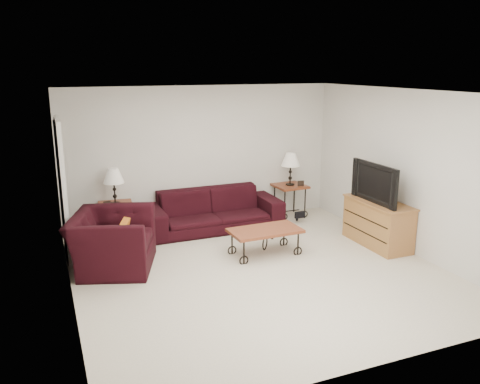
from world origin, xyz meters
The scene contains 20 objects.
ground centered at (0.00, 0.00, 0.00)m, with size 5.00×5.00×0.00m, color beige.
wall_back centered at (0.00, 2.50, 1.25)m, with size 5.00×0.02×2.50m, color silver.
wall_front centered at (0.00, -2.50, 1.25)m, with size 5.00×0.02×2.50m, color silver.
wall_left centered at (-2.50, 0.00, 1.25)m, with size 0.02×5.00×2.50m, color silver.
wall_right centered at (2.50, 0.00, 1.25)m, with size 0.02×5.00×2.50m, color silver.
ceiling centered at (0.00, 0.00, 2.50)m, with size 5.00×5.00×0.00m, color white.
doorway centered at (-2.47, 1.65, 1.02)m, with size 0.08×0.94×2.04m, color black.
sofa centered at (0.03, 2.02, 0.35)m, with size 2.41×0.94×0.70m, color black.
side_table_left centered at (-1.63, 2.20, 0.30)m, with size 0.55×0.55×0.60m, color brown.
side_table_right centered at (1.65, 2.20, 0.31)m, with size 0.57×0.57×0.62m, color brown.
lamp_left centered at (-1.63, 2.20, 0.90)m, with size 0.34×0.34×0.60m, color black, non-canonical shape.
lamp_right centered at (1.65, 2.20, 0.93)m, with size 0.35×0.35×0.62m, color black, non-canonical shape.
photo_frame_left centered at (-1.78, 2.05, 0.65)m, with size 0.12×0.02×0.10m, color black.
photo_frame_right centered at (1.80, 2.05, 0.67)m, with size 0.12×0.02×0.10m, color black.
coffee_table centered at (0.36, 0.57, 0.20)m, with size 1.09×0.59×0.41m, color brown.
armchair centered at (-1.88, 0.93, 0.40)m, with size 1.24×1.08×0.81m, color black.
throw_pillow centered at (-1.73, 0.88, 0.52)m, with size 0.36×0.10×0.36m, color #C25A18.
tv_stand centered at (2.23, 0.27, 0.36)m, with size 0.51×1.22×0.73m, color #9D5E3A.
television centered at (2.21, 0.27, 1.04)m, with size 1.09×0.14×0.63m, color black.
backpack centered at (1.62, 1.85, 0.19)m, with size 0.29×0.22×0.38m, color black.
Camera 1 is at (-2.70, -5.90, 2.84)m, focal length 36.90 mm.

